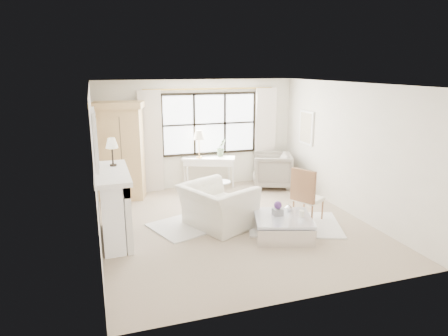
{
  "coord_description": "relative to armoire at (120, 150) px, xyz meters",
  "views": [
    {
      "loc": [
        -2.45,
        -6.9,
        3.0
      ],
      "look_at": [
        -0.14,
        0.2,
        1.1
      ],
      "focal_mm": 32.0,
      "sensor_mm": 36.0,
      "label": 1
    }
  ],
  "objects": [
    {
      "name": "floor",
      "position": [
        1.94,
        -2.36,
        -1.14
      ],
      "size": [
        5.5,
        5.5,
        0.0
      ],
      "primitive_type": "plane",
      "color": "tan",
      "rests_on": "ground"
    },
    {
      "name": "ceiling",
      "position": [
        1.94,
        -2.36,
        1.56
      ],
      "size": [
        5.5,
        5.5,
        0.0
      ],
      "primitive_type": "plane",
      "rotation": [
        3.14,
        0.0,
        0.0
      ],
      "color": "silver",
      "rests_on": "ground"
    },
    {
      "name": "wall_back",
      "position": [
        1.94,
        0.39,
        0.21
      ],
      "size": [
        5.0,
        0.0,
        5.0
      ],
      "primitive_type": "plane",
      "rotation": [
        1.57,
        0.0,
        0.0
      ],
      "color": "white",
      "rests_on": "ground"
    },
    {
      "name": "wall_front",
      "position": [
        1.94,
        -5.11,
        0.21
      ],
      "size": [
        5.0,
        0.0,
        5.0
      ],
      "primitive_type": "plane",
      "rotation": [
        -1.57,
        0.0,
        0.0
      ],
      "color": "white",
      "rests_on": "ground"
    },
    {
      "name": "wall_left",
      "position": [
        -0.56,
        -2.36,
        0.21
      ],
      "size": [
        0.0,
        5.5,
        5.5
      ],
      "primitive_type": "plane",
      "rotation": [
        1.57,
        0.0,
        1.57
      ],
      "color": "beige",
      "rests_on": "ground"
    },
    {
      "name": "wall_right",
      "position": [
        4.44,
        -2.36,
        0.21
      ],
      "size": [
        0.0,
        5.5,
        5.5
      ],
      "primitive_type": "plane",
      "rotation": [
        1.57,
        0.0,
        -1.57
      ],
      "color": "silver",
      "rests_on": "ground"
    },
    {
      "name": "window_pane",
      "position": [
        2.24,
        0.37,
        0.46
      ],
      "size": [
        2.4,
        0.02,
        1.5
      ],
      "primitive_type": "cube",
      "color": "white",
      "rests_on": "wall_back"
    },
    {
      "name": "window_frame",
      "position": [
        2.24,
        0.36,
        0.46
      ],
      "size": [
        2.5,
        0.04,
        1.5
      ],
      "primitive_type": null,
      "color": "black",
      "rests_on": "wall_back"
    },
    {
      "name": "curtain_rod",
      "position": [
        2.24,
        0.31,
        1.33
      ],
      "size": [
        3.3,
        0.04,
        0.04
      ],
      "primitive_type": "cylinder",
      "rotation": [
        0.0,
        1.57,
        0.0
      ],
      "color": "#BC9541",
      "rests_on": "wall_back"
    },
    {
      "name": "curtain_left",
      "position": [
        0.74,
        0.29,
        0.1
      ],
      "size": [
        0.55,
        0.1,
        2.47
      ],
      "primitive_type": "cube",
      "color": "beige",
      "rests_on": "ground"
    },
    {
      "name": "curtain_right",
      "position": [
        3.74,
        0.29,
        0.1
      ],
      "size": [
        0.55,
        0.1,
        2.47
      ],
      "primitive_type": "cube",
      "color": "white",
      "rests_on": "ground"
    },
    {
      "name": "fireplace",
      "position": [
        -0.33,
        -2.36,
        -0.49
      ],
      "size": [
        0.58,
        1.66,
        1.26
      ],
      "color": "white",
      "rests_on": "ground"
    },
    {
      "name": "mirror_frame",
      "position": [
        -0.53,
        -2.36,
        0.7
      ],
      "size": [
        0.05,
        1.15,
        0.95
      ],
      "primitive_type": "cube",
      "color": "white",
      "rests_on": "wall_left"
    },
    {
      "name": "mirror_glass",
      "position": [
        -0.5,
        -2.36,
        0.7
      ],
      "size": [
        0.02,
        1.0,
        0.8
      ],
      "primitive_type": "cube",
      "color": "silver",
      "rests_on": "wall_left"
    },
    {
      "name": "art_frame",
      "position": [
        4.41,
        -0.66,
        0.41
      ],
      "size": [
        0.04,
        0.62,
        0.82
      ],
      "primitive_type": "cube",
      "color": "white",
      "rests_on": "wall_right"
    },
    {
      "name": "art_canvas",
      "position": [
        4.39,
        -0.66,
        0.41
      ],
      "size": [
        0.01,
        0.52,
        0.72
      ],
      "primitive_type": "cube",
      "color": "beige",
      "rests_on": "wall_right"
    },
    {
      "name": "mantel_lamp",
      "position": [
        -0.25,
        -2.0,
        0.51
      ],
      "size": [
        0.22,
        0.22,
        0.51
      ],
      "color": "black",
      "rests_on": "fireplace"
    },
    {
      "name": "armoire",
      "position": [
        0.0,
        0.0,
        0.0
      ],
      "size": [
        1.26,
        0.95,
        2.24
      ],
      "rotation": [
        0.0,
        0.0,
        -0.25
      ],
      "color": "tan",
      "rests_on": "floor"
    },
    {
      "name": "console_table",
      "position": [
        2.13,
        0.11,
        -0.74
      ],
      "size": [
        1.37,
        0.89,
        0.8
      ],
      "rotation": [
        0.0,
        0.0,
        -0.37
      ],
      "color": "white",
      "rests_on": "floor"
    },
    {
      "name": "console_lamp",
      "position": [
        1.89,
        0.11,
        0.22
      ],
      "size": [
        0.28,
        0.28,
        0.69
      ],
      "color": "#AF813C",
      "rests_on": "console_table"
    },
    {
      "name": "orchid_plant",
      "position": [
        2.47,
        0.12,
        -0.12
      ],
      "size": [
        0.28,
        0.25,
        0.45
      ],
      "primitive_type": "imported",
      "rotation": [
        0.0,
        0.0,
        0.22
      ],
      "color": "#5B754E",
      "rests_on": "console_table"
    },
    {
      "name": "side_table",
      "position": [
        2.09,
        -1.09,
        -0.81
      ],
      "size": [
        0.4,
        0.4,
        0.51
      ],
      "color": "white",
      "rests_on": "floor"
    },
    {
      "name": "rug_left",
      "position": [
        1.18,
        -2.14,
        -1.13
      ],
      "size": [
        1.86,
        1.59,
        0.03
      ],
      "primitive_type": "cube",
      "rotation": [
        0.0,
        0.0,
        0.36
      ],
      "color": "silver",
      "rests_on": "floor"
    },
    {
      "name": "rug_right",
      "position": [
        3.04,
        -2.76,
        -1.12
      ],
      "size": [
        2.09,
        1.84,
        0.03
      ],
      "primitive_type": "cube",
      "rotation": [
        0.0,
        0.0,
        -0.37
      ],
      "color": "white",
      "rests_on": "floor"
    },
    {
      "name": "club_armchair",
      "position": [
        1.6,
        -2.37,
        -0.73
      ],
      "size": [
        1.53,
        1.61,
        0.82
      ],
      "primitive_type": "imported",
      "rotation": [
        0.0,
        0.0,
        2.0
      ],
      "color": "white",
      "rests_on": "floor"
    },
    {
      "name": "wingback_chair",
      "position": [
        3.7,
        -0.28,
        -0.7
      ],
      "size": [
        1.23,
        1.22,
        0.88
      ],
      "primitive_type": "imported",
      "rotation": [
        0.0,
        0.0,
        -1.94
      ],
      "color": "gray",
      "rests_on": "floor"
    },
    {
      "name": "french_chair",
      "position": [
        3.38,
        -2.66,
        -0.83
      ],
      "size": [
        0.66,
        0.66,
        1.08
      ],
      "rotation": [
        0.0,
        0.0,
        2.09
      ],
      "color": "#94633E",
      "rests_on": "floor"
    },
    {
      "name": "coffee_table",
      "position": [
        2.59,
        -3.18,
        -0.96
      ],
      "size": [
        1.26,
        1.26,
        0.38
      ],
      "rotation": [
        0.0,
        0.0,
        -0.31
      ],
      "color": "silver",
      "rests_on": "floor"
    },
    {
      "name": "planter_box",
      "position": [
        2.52,
        -3.09,
        -0.7
      ],
      "size": [
        0.17,
        0.17,
        0.12
      ],
      "primitive_type": "cube",
      "rotation": [
        0.0,
        0.0,
        -0.02
      ],
      "color": "gray",
      "rests_on": "coffee_table"
    },
    {
      "name": "planter_flowers",
      "position": [
        2.52,
        -3.09,
        -0.56
      ],
      "size": [
        0.14,
        0.14,
        0.14
      ],
      "primitive_type": "sphere",
      "color": "#502C6E",
      "rests_on": "planter_box"
    },
    {
      "name": "pillar_candle",
      "position": [
        2.89,
        -3.29,
        -0.7
      ],
      "size": [
        0.09,
        0.09,
        0.12
      ],
      "primitive_type": "cylinder",
      "color": "#EDE7CF",
      "rests_on": "coffee_table"
    },
    {
      "name": "coffee_vase",
      "position": [
        2.82,
        -2.94,
        -0.69
      ],
      "size": [
        0.15,
        0.15,
        0.14
      ],
      "primitive_type": "imported",
      "rotation": [
        0.0,
        0.0,
        -0.19
      ],
      "color": "silver",
      "rests_on": "coffee_table"
    }
  ]
}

